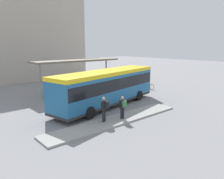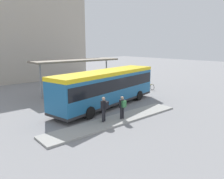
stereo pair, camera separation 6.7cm
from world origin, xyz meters
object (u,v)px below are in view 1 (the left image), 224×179
object	(u,v)px
bicycle_yellow	(149,86)
potted_planter_near_shelter	(114,86)
bicycle_orange	(144,86)
city_bus	(107,86)
pedestrian_companion	(104,108)
pedestrian_waiting	(123,106)

from	to	relation	value
bicycle_yellow	potted_planter_near_shelter	xyz separation A→B (m)	(-4.43, 1.43, 0.36)
bicycle_orange	city_bus	bearing A→B (deg)	114.16
bicycle_yellow	potted_planter_near_shelter	size ratio (longest dim) A/B	1.20
pedestrian_companion	bicycle_yellow	distance (m)	12.69
potted_planter_near_shelter	city_bus	bearing A→B (deg)	-137.12
bicycle_orange	pedestrian_waiting	bearing A→B (deg)	128.02
bicycle_orange	potted_planter_near_shelter	xyz separation A→B (m)	(-4.26, 0.77, 0.36)
pedestrian_waiting	bicycle_orange	world-z (taller)	pedestrian_waiting
pedestrian_companion	bicycle_orange	distance (m)	12.84
pedestrian_companion	bicycle_orange	size ratio (longest dim) A/B	1.00
city_bus	pedestrian_waiting	world-z (taller)	city_bus
pedestrian_waiting	bicycle_orange	xyz separation A→B (m)	(9.85, 6.56, -0.67)
city_bus	pedestrian_waiting	bearing A→B (deg)	-125.01
bicycle_orange	potted_planter_near_shelter	size ratio (longest dim) A/B	1.23
city_bus	potted_planter_near_shelter	world-z (taller)	city_bus
bicycle_orange	potted_planter_near_shelter	distance (m)	4.34
pedestrian_waiting	potted_planter_near_shelter	size ratio (longest dim) A/B	1.15
pedestrian_waiting	bicycle_yellow	distance (m)	11.65
city_bus	potted_planter_near_shelter	distance (m)	5.63
city_bus	bicycle_orange	xyz separation A→B (m)	(8.30, 2.99, -1.44)
potted_planter_near_shelter	bicycle_yellow	bearing A→B (deg)	-17.94
bicycle_yellow	potted_planter_near_shelter	distance (m)	4.67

